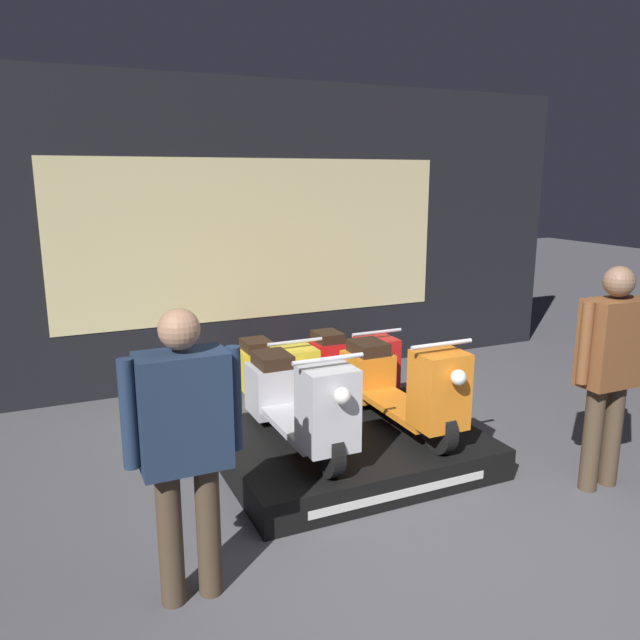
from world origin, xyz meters
name	(u,v)px	position (x,y,z in m)	size (l,w,h in m)	color
ground_plane	(487,574)	(0.00, 0.00, 0.00)	(30.00, 30.00, 0.00)	#4C4C51
shop_wall_back	(258,235)	(0.00, 3.94, 1.60)	(7.79, 0.09, 3.20)	black
display_platform	(350,448)	(-0.07, 1.59, 0.12)	(1.98, 1.55, 0.24)	black
scooter_display_left	(297,401)	(-0.51, 1.59, 0.58)	(0.50, 1.54, 0.83)	black
scooter_display_right	(400,385)	(0.38, 1.59, 0.58)	(0.50, 1.54, 0.83)	black
scooter_backrow_0	(274,376)	(-0.21, 2.91, 0.34)	(0.50, 1.54, 0.83)	black
scooter_backrow_1	(350,366)	(0.60, 2.91, 0.34)	(0.50, 1.54, 0.83)	black
person_left_browsing	(184,434)	(-1.58, 0.50, 0.94)	(0.61, 0.25, 1.60)	#473828
person_right_browsing	(610,360)	(1.41, 0.50, 0.96)	(0.60, 0.25, 1.63)	#473828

